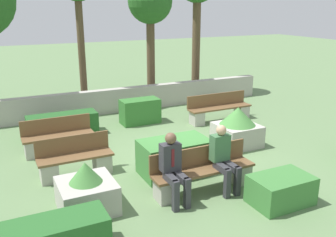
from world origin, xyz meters
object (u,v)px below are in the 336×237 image
Objects in this scene: bench_front at (203,174)px; person_seated_man at (173,165)px; person_seated_woman at (223,155)px; bench_back at (58,140)px; tree_center_right at (150,5)px; planter_corner_left at (237,127)px; bench_left_side at (219,110)px; planter_corner_right at (87,191)px; bench_right_side at (76,162)px.

bench_front is 0.87m from person_seated_man.
person_seated_woman is at bearing -0.09° from person_seated_man.
tree_center_right is (4.27, 3.89, 3.27)m from bench_back.
bench_front is 1.25× the size of bench_back.
bench_back is at bearing 160.16° from planter_corner_left.
bench_front is 1.01× the size of bench_left_side.
planter_corner_right is 0.22× the size of tree_center_right.
bench_left_side is 1.34× the size of bench_right_side.
bench_left_side is at bearing 47.28° from person_seated_man.
tree_center_right reaches higher than planter_corner_left.
bench_left_side and bench_back have the same top height.
bench_front and bench_back have the same top height.
bench_back is 1.76× the size of planter_corner_right.
person_seated_woman is at bearing -102.53° from tree_center_right.
bench_right_side is 3.23m from person_seated_woman.
bench_front is 4.85m from bench_left_side.
tree_center_right is (1.65, 7.41, 2.86)m from person_seated_woman.
bench_back is at bearing 96.66° from bench_right_side.
tree_center_right reaches higher than person_seated_man.
planter_corner_left is 1.05× the size of planter_corner_right.
person_seated_woman is at bearing -132.24° from planter_corner_left.
planter_corner_left is 6.29m from tree_center_right.
bench_right_side and bench_back have the same top height.
bench_left_side is 2.18× the size of planter_corner_right.
bench_back is at bearing 88.90° from planter_corner_right.
bench_front is 0.48× the size of tree_center_right.
person_seated_woman is 0.30× the size of tree_center_right.
person_seated_woman reaches higher than bench_back.
bench_left_side is 6.36m from planter_corner_right.
person_seated_woman is at bearing -117.72° from bench_left_side.
bench_right_side is at bearing 179.86° from planter_corner_left.
bench_left_side is 1.24× the size of bench_back.
bench_right_side is 1.54× the size of planter_corner_left.
person_seated_man is at bearing -127.75° from bench_left_side.
bench_back is at bearing 113.02° from person_seated_man.
person_seated_woman reaches higher than bench_left_side.
person_seated_woman is (0.37, -0.15, 0.39)m from bench_front.
person_seated_woman is (2.54, -1.95, 0.42)m from bench_right_side.
bench_back is at bearing -137.69° from tree_center_right.
planter_corner_right is at bearing 171.16° from person_seated_woman.
bench_front is 2.33m from planter_corner_right.
bench_back is at bearing 123.67° from bench_front.
person_seated_man is 1.36× the size of planter_corner_right.
planter_corner_left is at bearing 47.76° from person_seated_woman.
bench_right_side is 1.63× the size of planter_corner_right.
bench_right_side is (-2.17, 1.81, -0.02)m from bench_front.
bench_front is 1.35× the size of bench_right_side.
planter_corner_left is (4.30, -0.01, 0.17)m from bench_right_side.
bench_left_side and bench_right_side have the same top height.
bench_right_side is at bearing 84.72° from planter_corner_right.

